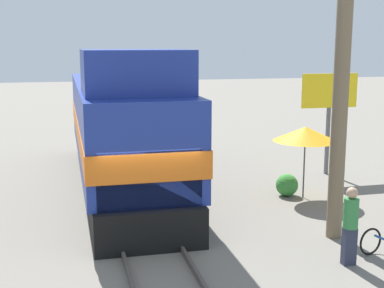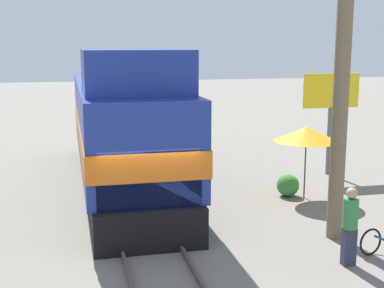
% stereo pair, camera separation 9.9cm
% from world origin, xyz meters
% --- Properties ---
extents(ground_plane, '(120.00, 120.00, 0.00)m').
position_xyz_m(ground_plane, '(0.00, 0.00, 0.00)').
color(ground_plane, slate).
extents(rail_near, '(0.08, 36.48, 0.15)m').
position_xyz_m(rail_near, '(-0.72, 0.00, 0.07)').
color(rail_near, '#4C4742').
rests_on(rail_near, ground_plane).
extents(rail_far, '(0.08, 36.48, 0.15)m').
position_xyz_m(rail_far, '(0.72, 0.00, 0.07)').
color(rail_far, '#4C4742').
rests_on(rail_far, ground_plane).
extents(locomotive, '(3.06, 13.16, 4.83)m').
position_xyz_m(locomotive, '(0.00, 5.00, 2.00)').
color(locomotive, black).
rests_on(locomotive, ground_plane).
extents(utility_pole, '(1.80, 0.40, 10.74)m').
position_xyz_m(utility_pole, '(4.81, -1.05, 5.43)').
color(utility_pole, '#726047').
rests_on(utility_pole, ground_plane).
extents(vendor_umbrella, '(2.08, 2.08, 2.36)m').
position_xyz_m(vendor_umbrella, '(5.59, 2.48, 2.12)').
color(vendor_umbrella, '#4C4C4C').
rests_on(vendor_umbrella, ground_plane).
extents(billboard_sign, '(2.25, 0.12, 3.88)m').
position_xyz_m(billboard_sign, '(7.87, 5.29, 2.97)').
color(billboard_sign, '#595959').
rests_on(billboard_sign, ground_plane).
extents(shrub_cluster, '(0.74, 0.74, 0.74)m').
position_xyz_m(shrub_cluster, '(5.16, 2.80, 0.37)').
color(shrub_cluster, '#388C38').
rests_on(shrub_cluster, ground_plane).
extents(person_bystander, '(0.34, 0.34, 1.83)m').
position_xyz_m(person_bystander, '(4.26, -2.76, 1.00)').
color(person_bystander, '#2D3347').
rests_on(person_bystander, ground_plane).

